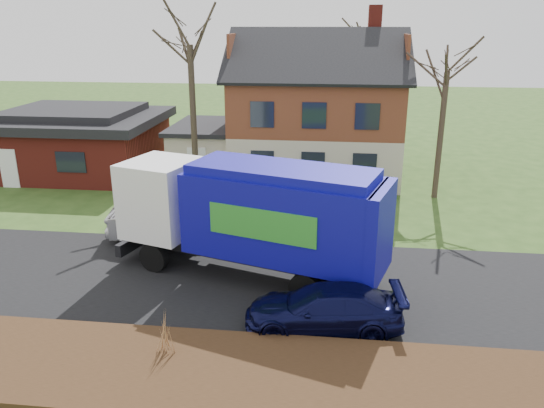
# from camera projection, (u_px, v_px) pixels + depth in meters

# --- Properties ---
(ground) EXTENTS (120.00, 120.00, 0.00)m
(ground) POSITION_uv_depth(u_px,v_px,m) (240.00, 281.00, 18.11)
(ground) COLOR #294617
(ground) RESTS_ON ground
(road) EXTENTS (80.00, 7.00, 0.02)m
(road) POSITION_uv_depth(u_px,v_px,m) (240.00, 280.00, 18.11)
(road) COLOR black
(road) RESTS_ON ground
(mulch_verge) EXTENTS (80.00, 3.50, 0.30)m
(mulch_verge) POSITION_uv_depth(u_px,v_px,m) (203.00, 374.00, 13.09)
(mulch_verge) COLOR black
(mulch_verge) RESTS_ON ground
(main_house) EXTENTS (12.95, 8.95, 9.26)m
(main_house) POSITION_uv_depth(u_px,v_px,m) (308.00, 104.00, 29.70)
(main_house) COLOR #BFB19A
(main_house) RESTS_ON ground
(ranch_house) EXTENTS (9.80, 8.20, 3.70)m
(ranch_house) POSITION_uv_depth(u_px,v_px,m) (76.00, 140.00, 31.06)
(ranch_house) COLOR maroon
(ranch_house) RESTS_ON ground
(garbage_truck) EXTENTS (9.76, 5.21, 4.04)m
(garbage_truck) POSITION_uv_depth(u_px,v_px,m) (255.00, 213.00, 17.69)
(garbage_truck) COLOR black
(garbage_truck) RESTS_ON ground
(silver_sedan) EXTENTS (5.18, 2.55, 1.63)m
(silver_sedan) POSITION_uv_depth(u_px,v_px,m) (171.00, 219.00, 21.46)
(silver_sedan) COLOR #B1B3B9
(silver_sedan) RESTS_ON ground
(navy_wagon) EXTENTS (4.63, 2.20, 1.30)m
(navy_wagon) POSITION_uv_depth(u_px,v_px,m) (324.00, 309.00, 15.08)
(navy_wagon) COLOR black
(navy_wagon) RESTS_ON ground
(tree_front_west) EXTENTS (3.44, 3.44, 10.23)m
(tree_front_west) POSITION_uv_depth(u_px,v_px,m) (189.00, 21.00, 25.02)
(tree_front_west) COLOR #382E22
(tree_front_west) RESTS_ON ground
(tree_front_east) EXTENTS (3.17, 3.17, 8.80)m
(tree_front_east) POSITION_uv_depth(u_px,v_px,m) (450.00, 50.00, 24.45)
(tree_front_east) COLOR #3E3025
(tree_front_east) RESTS_ON ground
(tree_back) EXTENTS (3.25, 3.25, 10.29)m
(tree_back) POSITION_uv_depth(u_px,v_px,m) (370.00, 19.00, 36.02)
(tree_back) COLOR #382C21
(tree_back) RESTS_ON ground
(grass_clump_mid) EXTENTS (0.38, 0.31, 1.06)m
(grass_clump_mid) POSITION_uv_depth(u_px,v_px,m) (165.00, 335.00, 13.51)
(grass_clump_mid) COLOR #A47448
(grass_clump_mid) RESTS_ON mulch_verge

